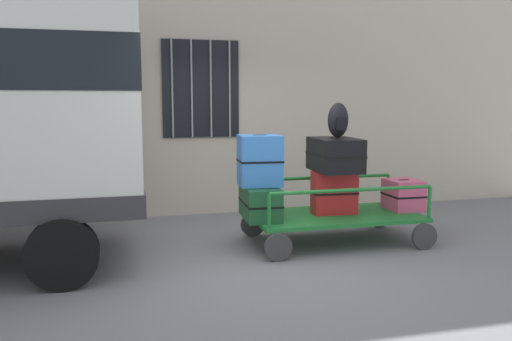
# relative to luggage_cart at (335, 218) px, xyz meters

# --- Properties ---
(ground_plane) EXTENTS (40.00, 40.00, 0.00)m
(ground_plane) POSITION_rel_luggage_cart_xyz_m (-1.17, -0.38, -0.32)
(ground_plane) COLOR slate
(building_wall) EXTENTS (12.00, 0.38, 5.00)m
(building_wall) POSITION_rel_luggage_cart_xyz_m (-1.17, 2.28, 2.18)
(building_wall) COLOR #BCB29E
(building_wall) RESTS_ON ground
(luggage_cart) EXTENTS (2.21, 1.22, 0.38)m
(luggage_cart) POSITION_rel_luggage_cart_xyz_m (0.00, 0.00, 0.00)
(luggage_cart) COLOR #1E722D
(luggage_cart) RESTS_ON ground
(cart_railing) EXTENTS (2.11, 1.08, 0.42)m
(cart_railing) POSITION_rel_luggage_cart_xyz_m (0.00, 0.00, 0.40)
(cart_railing) COLOR #1E722D
(cart_railing) RESTS_ON luggage_cart
(suitcase_left_bottom) EXTENTS (0.47, 0.78, 0.41)m
(suitcase_left_bottom) POSITION_rel_luggage_cart_xyz_m (-0.99, 0.02, 0.26)
(suitcase_left_bottom) COLOR #194C28
(suitcase_left_bottom) RESTS_ON luggage_cart
(suitcase_left_middle) EXTENTS (0.55, 0.49, 0.63)m
(suitcase_left_middle) POSITION_rel_luggage_cart_xyz_m (-0.99, 0.04, 0.77)
(suitcase_left_middle) COLOR #3372C6
(suitcase_left_middle) RESTS_ON suitcase_left_bottom
(suitcase_midleft_bottom) EXTENTS (0.59, 0.31, 0.55)m
(suitcase_midleft_bottom) POSITION_rel_luggage_cart_xyz_m (0.00, 0.03, 0.33)
(suitcase_midleft_bottom) COLOR #B21E1E
(suitcase_midleft_bottom) RESTS_ON luggage_cart
(suitcase_midleft_middle) EXTENTS (0.57, 0.80, 0.43)m
(suitcase_midleft_middle) POSITION_rel_luggage_cart_xyz_m (0.00, 0.03, 0.82)
(suitcase_midleft_middle) COLOR black
(suitcase_midleft_middle) RESTS_ON suitcase_midleft_bottom
(suitcase_center_bottom) EXTENTS (0.43, 0.49, 0.41)m
(suitcase_center_bottom) POSITION_rel_luggage_cart_xyz_m (0.99, 0.03, 0.26)
(suitcase_center_bottom) COLOR #CC4C72
(suitcase_center_bottom) RESTS_ON luggage_cart
(backpack) EXTENTS (0.27, 0.22, 0.44)m
(backpack) POSITION_rel_luggage_cart_xyz_m (0.04, 0.04, 1.26)
(backpack) COLOR black
(backpack) RESTS_ON suitcase_midleft_middle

